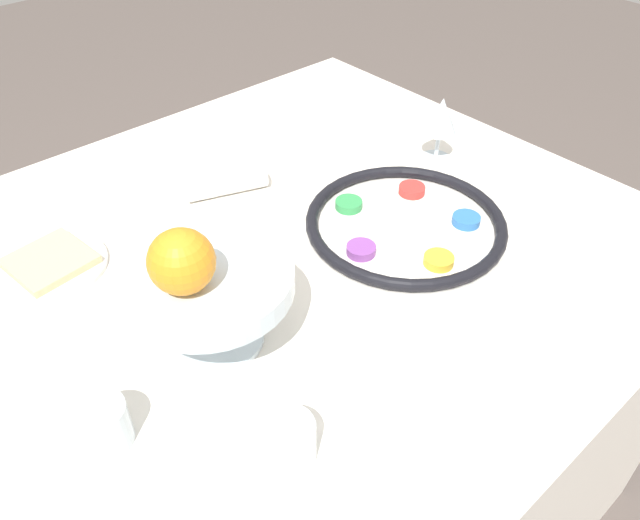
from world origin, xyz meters
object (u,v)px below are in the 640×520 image
(orange_fruit, at_px, (181,261))
(bread_plate, at_px, (51,264))
(cup_mid, at_px, (288,442))
(napkin_roll, at_px, (226,183))
(seder_plate, at_px, (405,225))
(cup_far, at_px, (102,425))
(fruit_stand, at_px, (209,287))
(wine_glass, at_px, (441,118))
(cup_near, at_px, (387,422))

(orange_fruit, bearing_deg, bread_plate, -76.67)
(cup_mid, bearing_deg, napkin_roll, -117.97)
(seder_plate, distance_m, bread_plate, 0.56)
(cup_far, bearing_deg, fruit_stand, -165.82)
(seder_plate, xyz_separation_m, cup_far, (0.55, 0.04, 0.01))
(fruit_stand, bearing_deg, bread_plate, -70.23)
(orange_fruit, bearing_deg, seder_plate, -179.87)
(seder_plate, distance_m, orange_fruit, 0.43)
(seder_plate, xyz_separation_m, wine_glass, (-0.22, -0.12, 0.07))
(fruit_stand, xyz_separation_m, napkin_roll, (-0.22, -0.28, -0.08))
(napkin_roll, bearing_deg, orange_fruit, 49.24)
(fruit_stand, bearing_deg, wine_glass, -169.33)
(seder_plate, distance_m, cup_near, 0.40)
(wine_glass, distance_m, cup_mid, 0.70)
(wine_glass, xyz_separation_m, bread_plate, (0.69, -0.18, -0.08))
(fruit_stand, distance_m, cup_far, 0.20)
(cup_mid, bearing_deg, fruit_stand, -101.67)
(orange_fruit, xyz_separation_m, napkin_roll, (-0.25, -0.29, -0.14))
(bread_plate, xyz_separation_m, cup_far, (0.08, 0.34, 0.02))
(wine_glass, bearing_deg, fruit_stand, 10.67)
(bread_plate, bearing_deg, seder_plate, 147.72)
(seder_plate, xyz_separation_m, cup_near, (0.31, 0.25, 0.01))
(bread_plate, bearing_deg, cup_far, 76.72)
(seder_plate, height_order, cup_near, cup_near)
(seder_plate, bearing_deg, fruit_stand, -1.04)
(orange_fruit, distance_m, cup_mid, 0.24)
(orange_fruit, bearing_deg, fruit_stand, -167.48)
(wine_glass, xyz_separation_m, cup_near, (0.53, 0.37, -0.06))
(cup_near, height_order, cup_mid, same)
(napkin_roll, bearing_deg, bread_plate, -1.62)
(fruit_stand, relative_size, cup_mid, 3.46)
(fruit_stand, xyz_separation_m, bread_plate, (0.11, -0.29, -0.09))
(bread_plate, bearing_deg, cup_mid, 97.22)
(fruit_stand, distance_m, bread_plate, 0.32)
(seder_plate, distance_m, cup_far, 0.56)
(fruit_stand, distance_m, napkin_roll, 0.37)
(orange_fruit, distance_m, cup_far, 0.21)
(seder_plate, height_order, cup_far, cup_far)
(cup_near, relative_size, cup_mid, 1.00)
(bread_plate, xyz_separation_m, cup_mid, (-0.06, 0.50, 0.02))
(orange_fruit, height_order, cup_far, orange_fruit)
(bread_plate, distance_m, cup_far, 0.35)
(wine_glass, height_order, cup_near, wine_glass)
(napkin_roll, bearing_deg, wine_glass, 154.80)
(fruit_stand, xyz_separation_m, cup_near, (-0.06, 0.26, -0.07))
(cup_near, bearing_deg, bread_plate, -73.41)
(cup_far, bearing_deg, orange_fruit, -165.45)
(fruit_stand, height_order, cup_far, fruit_stand)
(fruit_stand, height_order, napkin_roll, fruit_stand)
(wine_glass, height_order, fruit_stand, wine_glass)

